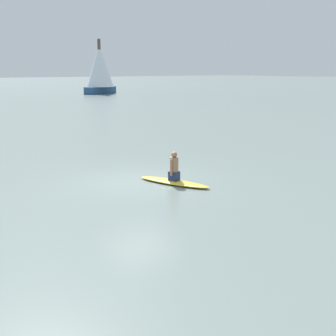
# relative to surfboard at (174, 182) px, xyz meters

# --- Properties ---
(ground_plane) EXTENTS (400.00, 400.00, 0.00)m
(ground_plane) POSITION_rel_surfboard_xyz_m (0.80, -0.99, -0.06)
(ground_plane) COLOR slate
(surfboard) EXTENTS (1.47, 2.79, 0.13)m
(surfboard) POSITION_rel_surfboard_xyz_m (0.00, 0.00, 0.00)
(surfboard) COLOR gold
(surfboard) RESTS_ON ground
(person_paddler) EXTENTS (0.43, 0.40, 0.99)m
(person_paddler) POSITION_rel_surfboard_xyz_m (0.00, -0.00, 0.51)
(person_paddler) COLOR navy
(person_paddler) RESTS_ON surfboard
(sailboat_far_right) EXTENTS (6.31, 5.66, 8.44)m
(sailboat_far_right) POSITION_rel_surfboard_xyz_m (-25.97, -52.31, 3.92)
(sailboat_far_right) COLOR navy
(sailboat_far_right) RESTS_ON ground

